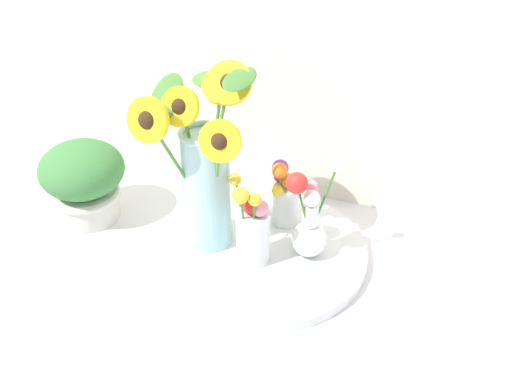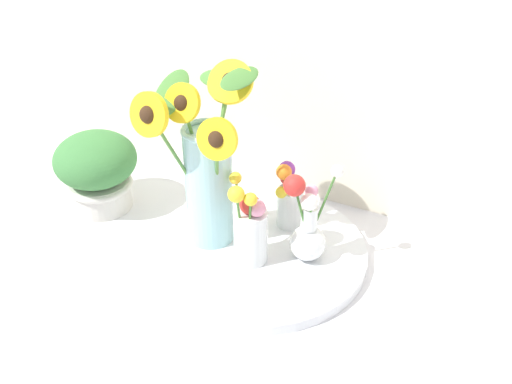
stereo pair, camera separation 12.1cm
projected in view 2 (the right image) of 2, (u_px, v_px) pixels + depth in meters
ground_plane at (221, 281)px, 1.23m from camera, size 6.00×6.00×0.00m
serving_tray at (256, 251)px, 1.30m from camera, size 0.48×0.48×0.02m
mason_jar_sunflowers at (207, 167)px, 1.22m from camera, size 0.24×0.21×0.41m
vase_small_center at (250, 227)px, 1.21m from camera, size 0.10×0.09×0.20m
vase_bulb_right at (307, 228)px, 1.22m from camera, size 0.10×0.09×0.22m
vase_small_back at (289, 196)px, 1.33m from camera, size 0.07×0.08×0.16m
potted_plant at (97, 169)px, 1.41m from camera, size 0.19×0.19×0.19m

